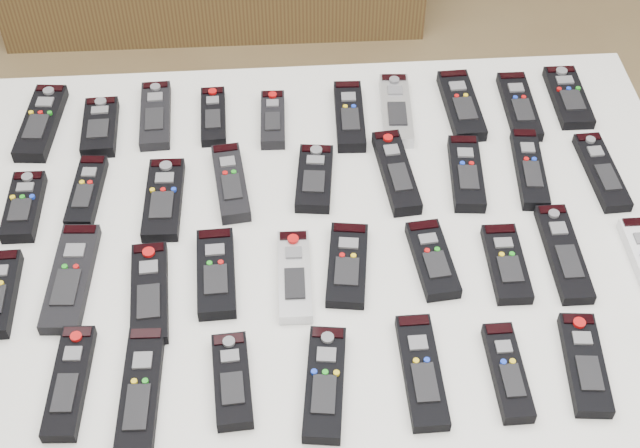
{
  "coord_description": "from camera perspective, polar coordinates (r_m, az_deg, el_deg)",
  "views": [
    {
      "loc": [
        0.03,
        -0.96,
        1.86
      ],
      "look_at": [
        0.09,
        0.01,
        0.8
      ],
      "focal_mm": 50.0,
      "sensor_mm": 36.0,
      "label": 1
    }
  ],
  "objects": [
    {
      "name": "remote_12",
      "position": [
        1.51,
        -9.98,
        1.58
      ],
      "size": [
        0.06,
        0.18,
        0.02
      ],
      "primitive_type": "cube",
      "rotation": [
        0.0,
        0.0,
        -0.03
      ],
      "color": "black",
      "rests_on": "table"
    },
    {
      "name": "remote_25",
      "position": [
        1.41,
        7.21,
        -2.27
      ],
      "size": [
        0.07,
        0.15,
        0.02
      ],
      "primitive_type": "cube",
      "rotation": [
        0.0,
        0.0,
        0.1
      ],
      "color": "black",
      "rests_on": "table"
    },
    {
      "name": "remote_0",
      "position": [
        1.71,
        -17.42,
        6.21
      ],
      "size": [
        0.07,
        0.19,
        0.02
      ],
      "primitive_type": "cube",
      "rotation": [
        0.0,
        0.0,
        -0.09
      ],
      "color": "black",
      "rests_on": "table"
    },
    {
      "name": "remote_9",
      "position": [
        1.75,
        15.6,
        7.83
      ],
      "size": [
        0.06,
        0.16,
        0.02
      ],
      "primitive_type": "cube",
      "rotation": [
        0.0,
        0.0,
        -0.01
      ],
      "color": "black",
      "rests_on": "table"
    },
    {
      "name": "remote_22",
      "position": [
        1.39,
        -6.67,
        -3.14
      ],
      "size": [
        0.06,
        0.17,
        0.02
      ],
      "primitive_type": "cube",
      "rotation": [
        0.0,
        0.0,
        0.03
      ],
      "color": "black",
      "rests_on": "table"
    },
    {
      "name": "remote_1",
      "position": [
        1.67,
        -13.9,
        6.04
      ],
      "size": [
        0.06,
        0.14,
        0.02
      ],
      "primitive_type": "cube",
      "rotation": [
        0.0,
        0.0,
        0.03
      ],
      "color": "black",
      "rests_on": "table"
    },
    {
      "name": "remote_21",
      "position": [
        1.38,
        -10.85,
        -4.33
      ],
      "size": [
        0.07,
        0.19,
        0.02
      ],
      "primitive_type": "cube",
      "rotation": [
        0.0,
        0.0,
        0.06
      ],
      "color": "black",
      "rests_on": "table"
    },
    {
      "name": "remote_33",
      "position": [
        1.27,
        0.31,
        -10.17
      ],
      "size": [
        0.07,
        0.18,
        0.02
      ],
      "primitive_type": "cube",
      "rotation": [
        0.0,
        0.0,
        -0.13
      ],
      "color": "black",
      "rests_on": "table"
    },
    {
      "name": "remote_17",
      "position": [
        1.58,
        13.26,
        3.46
      ],
      "size": [
        0.06,
        0.19,
        0.02
      ],
      "primitive_type": "cube",
      "rotation": [
        0.0,
        0.0,
        -0.09
      ],
      "color": "black",
      "rests_on": "table"
    },
    {
      "name": "remote_20",
      "position": [
        1.43,
        -15.65,
        -3.32
      ],
      "size": [
        0.07,
        0.21,
        0.02
      ],
      "primitive_type": "cube",
      "rotation": [
        0.0,
        0.0,
        -0.07
      ],
      "color": "black",
      "rests_on": "table"
    },
    {
      "name": "remote_27",
      "position": [
        1.46,
        15.32,
        -1.81
      ],
      "size": [
        0.05,
        0.19,
        0.02
      ],
      "primitive_type": "cube",
      "rotation": [
        0.0,
        0.0,
        -0.0
      ],
      "color": "black",
      "rests_on": "table"
    },
    {
      "name": "table",
      "position": [
        1.5,
        0.0,
        -2.01
      ],
      "size": [
        1.25,
        0.88,
        0.78
      ],
      "color": "white",
      "rests_on": "ground"
    },
    {
      "name": "remote_23",
      "position": [
        1.38,
        -1.65,
        -3.34
      ],
      "size": [
        0.05,
        0.17,
        0.02
      ],
      "primitive_type": "cube",
      "rotation": [
        0.0,
        0.0,
        -0.02
      ],
      "color": "#B7B7BC",
      "rests_on": "table"
    },
    {
      "name": "remote_5",
      "position": [
        1.64,
        1.9,
        6.92
      ],
      "size": [
        0.06,
        0.18,
        0.02
      ],
      "primitive_type": "cube",
      "rotation": [
        0.0,
        0.0,
        -0.04
      ],
      "color": "black",
      "rests_on": "table"
    },
    {
      "name": "remote_32",
      "position": [
        1.27,
        -5.65,
        -9.94
      ],
      "size": [
        0.06,
        0.15,
        0.02
      ],
      "primitive_type": "cube",
      "rotation": [
        0.0,
        0.0,
        0.06
      ],
      "color": "black",
      "rests_on": "table"
    },
    {
      "name": "remote_11",
      "position": [
        1.55,
        -14.7,
        2.01
      ],
      "size": [
        0.06,
        0.16,
        0.02
      ],
      "primitive_type": "cube",
      "rotation": [
        0.0,
        0.0,
        -0.08
      ],
      "color": "black",
      "rests_on": "table"
    },
    {
      "name": "remote_26",
      "position": [
        1.43,
        11.84,
        -2.49
      ],
      "size": [
        0.06,
        0.15,
        0.02
      ],
      "primitive_type": "cube",
      "rotation": [
        0.0,
        0.0,
        -0.01
      ],
      "color": "black",
      "rests_on": "table"
    },
    {
      "name": "remote_2",
      "position": [
        1.67,
        -10.48,
        6.86
      ],
      "size": [
        0.06,
        0.17,
        0.02
      ],
      "primitive_type": "cube",
      "rotation": [
        0.0,
        0.0,
        0.04
      ],
      "color": "black",
      "rests_on": "table"
    },
    {
      "name": "remote_13",
      "position": [
        1.52,
        -5.74,
        2.66
      ],
      "size": [
        0.07,
        0.18,
        0.02
      ],
      "primitive_type": "cube",
      "rotation": [
        0.0,
        0.0,
        0.11
      ],
      "color": "black",
      "rests_on": "table"
    },
    {
      "name": "remote_34",
      "position": [
        1.29,
        6.52,
        -9.34
      ],
      "size": [
        0.05,
        0.19,
        0.02
      ],
      "primitive_type": "cube",
      "rotation": [
        0.0,
        0.0,
        0.01
      ],
      "color": "black",
      "rests_on": "table"
    },
    {
      "name": "remote_24",
      "position": [
        1.4,
        1.76,
        -2.63
      ],
      "size": [
        0.08,
        0.17,
        0.02
      ],
      "primitive_type": "cube",
      "rotation": [
        0.0,
        0.0,
        -0.14
      ],
      "color": "black",
      "rests_on": "table"
    },
    {
      "name": "remote_15",
      "position": [
        1.54,
        4.9,
        3.33
      ],
      "size": [
        0.07,
        0.19,
        0.02
      ],
      "primitive_type": "cube",
      "rotation": [
        0.0,
        0.0,
        0.09
      ],
      "color": "black",
      "rests_on": "table"
    },
    {
      "name": "remote_7",
      "position": [
        1.69,
        9.03,
        7.51
      ],
      "size": [
        0.06,
        0.18,
        0.02
      ],
      "primitive_type": "cube",
      "rotation": [
        0.0,
        0.0,
        0.04
      ],
      "color": "black",
      "rests_on": "table"
    },
    {
      "name": "remote_8",
      "position": [
        1.71,
        12.63,
        7.37
      ],
      "size": [
        0.06,
        0.18,
        0.02
      ],
      "primitive_type": "cube",
      "rotation": [
        0.0,
        0.0,
        -0.02
      ],
      "color": "black",
      "rests_on": "table"
    },
    {
      "name": "remote_14",
      "position": [
        1.52,
        -0.36,
        2.94
      ],
      "size": [
        0.08,
        0.15,
        0.02
      ],
      "primitive_type": "cube",
      "rotation": [
        0.0,
        0.0,
        -0.12
      ],
      "color": "black",
      "rests_on": "table"
    },
    {
      "name": "remote_35",
      "position": [
        1.3,
        11.92,
        -9.25
      ],
      "size": [
        0.05,
        0.16,
        0.02
      ],
      "primitive_type": "cube",
      "rotation": [
        0.0,
        0.0,
        0.01
      ],
      "color": "black",
      "rests_on": "table"
    },
    {
      "name": "remote_3",
      "position": [
        1.66,
        -6.84,
        6.86
      ],
      "size": [
        0.05,
        0.15,
        0.02
      ],
      "primitive_type": "cube",
      "rotation": [
        0.0,
        0.0,
        0.02
      ],
      "color": "black",
      "rests_on": "table"
    },
    {
      "name": "remote_16",
      "position": [
        1.55,
        9.34,
        3.23
      ],
      "size": [
        0.07,
        0.17,
        0.02
      ],
      "primitive_type": "cube",
      "rotation": [
        0.0,
        0.0,
        -0.09
      ],
      "color": "black",
      "rests_on": "table"
    },
    {
      "name": "remote_30",
      "position": [
        1.32,
        -15.73,
        -9.71
      ],
      "size": [
        0.06,
        0.18,
        0.02
      ],
      "primitive_type": "cube",
      "rotation": [
        0.0,
        0.0,
        -0.05
      ],
      "color": "black",
      "rests_on": "table"
    },
    {
      "name": "remote_4",
      "position": [
        1.64,
        -3.04,
        6.69
      ],
      "size": [
        0.05,
        0.14,
        0.02
      ],
      "primitive_type": "cube",
      "rotation": [
        0.0,
        0.0,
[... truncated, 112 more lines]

